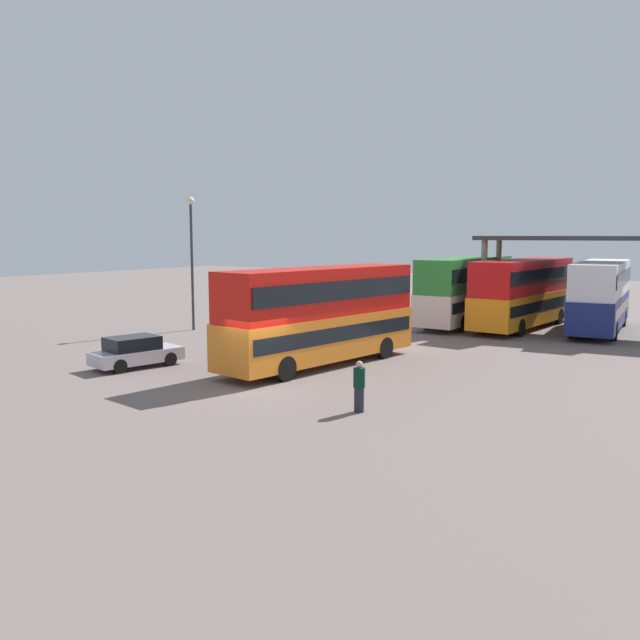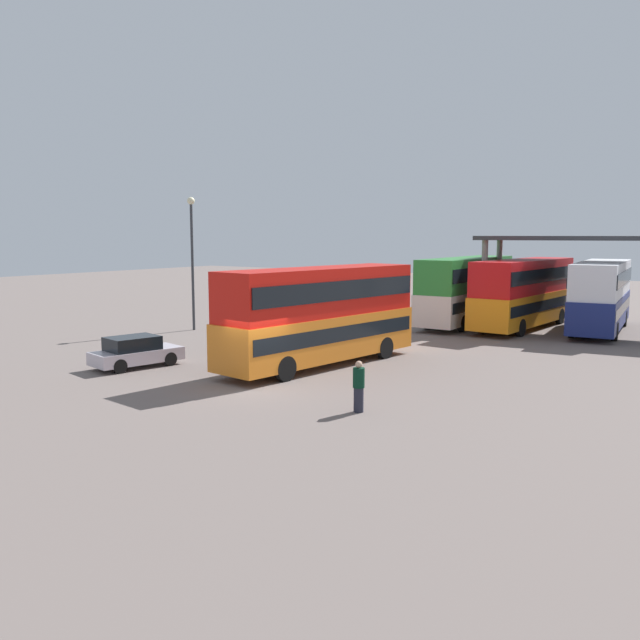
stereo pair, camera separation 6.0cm
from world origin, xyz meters
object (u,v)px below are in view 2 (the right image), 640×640
object	(u,v)px
pedestrian_waiting	(359,387)
double_decker_far_right	(601,293)
double_decker_main	(320,312)
double_decker_mid_row	(524,291)
lamppost_tall	(192,247)
double_decker_near_canopy	(466,288)
parked_hatchback	(135,352)

from	to	relation	value
pedestrian_waiting	double_decker_far_right	bearing A→B (deg)	157.67
double_decker_main	double_decker_mid_row	xyz separation A→B (m)	(3.57, 16.55, -0.04)
double_decker_main	double_decker_mid_row	bearing A→B (deg)	-4.64
double_decker_main	double_decker_mid_row	distance (m)	16.93
double_decker_mid_row	lamppost_tall	distance (m)	20.10
double_decker_mid_row	double_decker_near_canopy	bearing A→B (deg)	97.76
double_decker_main	pedestrian_waiting	world-z (taller)	double_decker_main
parked_hatchback	lamppost_tall	distance (m)	12.04
double_decker_near_canopy	pedestrian_waiting	distance (m)	22.53
double_decker_far_right	parked_hatchback	bearing A→B (deg)	141.96
parked_hatchback	lamppost_tall	world-z (taller)	lamppost_tall
double_decker_far_right	pedestrian_waiting	world-z (taller)	double_decker_far_right
lamppost_tall	pedestrian_waiting	size ratio (longest dim) A/B	4.70
double_decker_main	double_decker_far_right	bearing A→B (deg)	-16.15
parked_hatchback	double_decker_mid_row	world-z (taller)	double_decker_mid_row
double_decker_mid_row	lamppost_tall	world-z (taller)	lamppost_tall
double_decker_far_right	double_decker_near_canopy	bearing A→B (deg)	93.96
double_decker_main	pedestrian_waiting	size ratio (longest dim) A/B	6.36
parked_hatchback	double_decker_near_canopy	distance (m)	22.09
parked_hatchback	double_decker_near_canopy	world-z (taller)	double_decker_near_canopy
double_decker_main	double_decker_near_canopy	size ratio (longest dim) A/B	0.98
double_decker_main	double_decker_near_canopy	distance (m)	16.28
parked_hatchback	double_decker_mid_row	xyz separation A→B (m)	(9.87, 21.39, 1.62)
double_decker_main	parked_hatchback	size ratio (longest dim) A/B	2.63
double_decker_main	parked_hatchback	distance (m)	8.11
lamppost_tall	pedestrian_waiting	distance (m)	20.87
double_decker_main	lamppost_tall	distance (m)	13.49
double_decker_main	lamppost_tall	world-z (taller)	lamppost_tall
double_decker_near_canopy	lamppost_tall	distance (m)	17.20
double_decker_mid_row	double_decker_far_right	world-z (taller)	double_decker_mid_row
double_decker_main	pedestrian_waiting	bearing A→B (deg)	-128.59
double_decker_mid_row	pedestrian_waiting	world-z (taller)	double_decker_mid_row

